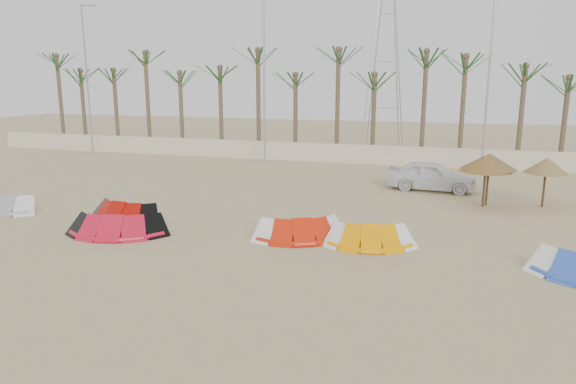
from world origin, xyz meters
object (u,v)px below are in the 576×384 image
(parasol_left, at_px, (486,164))
(parasol_right, at_px, (546,166))
(kite_red_right, at_px, (303,226))
(parasol_mid, at_px, (489,161))
(kite_grey, at_px, (6,200))
(kite_orange, at_px, (371,233))
(car, at_px, (431,176))
(kite_red_mid, at_px, (122,222))
(kite_red_left, at_px, (127,209))

(parasol_left, distance_m, parasol_right, 2.65)
(kite_red_right, relative_size, parasol_mid, 1.55)
(kite_grey, bearing_deg, kite_red_right, -0.26)
(kite_orange, relative_size, car, 0.73)
(kite_red_mid, height_order, kite_orange, same)
(kite_grey, distance_m, kite_red_mid, 7.18)
(kite_orange, bearing_deg, kite_red_left, 177.81)
(kite_red_left, xyz_separation_m, kite_red_right, (7.60, -0.28, 0.00))
(kite_red_left, bearing_deg, kite_red_mid, -61.32)
(kite_grey, relative_size, car, 0.82)
(car, bearing_deg, kite_red_mid, 140.56)
(kite_red_left, distance_m, parasol_mid, 15.98)
(kite_red_mid, bearing_deg, parasol_right, 30.01)
(kite_grey, bearing_deg, parasol_right, 18.34)
(parasol_mid, bearing_deg, parasol_left, -118.10)
(kite_orange, bearing_deg, parasol_mid, 60.13)
(parasol_left, xyz_separation_m, car, (-2.38, 2.95, -1.20))
(kite_red_right, xyz_separation_m, car, (4.17, 9.89, 0.35))
(parasol_right, bearing_deg, kite_orange, -130.64)
(parasol_left, xyz_separation_m, parasol_mid, (0.15, 0.28, 0.07))
(kite_red_left, relative_size, car, 0.75)
(kite_orange, bearing_deg, parasol_right, 49.36)
(parasol_left, relative_size, car, 0.52)
(kite_red_left, bearing_deg, kite_grey, -177.93)
(car, bearing_deg, parasol_mid, -132.43)
(kite_red_right, height_order, parasol_right, parasol_right)
(kite_red_right, distance_m, parasol_mid, 9.98)
(kite_grey, xyz_separation_m, kite_red_right, (13.65, -0.06, -0.00))
(parasol_left, bearing_deg, car, 128.93)
(kite_red_left, bearing_deg, kite_orange, -2.19)
(kite_grey, xyz_separation_m, kite_orange, (16.14, -0.17, -0.00))
(kite_orange, height_order, parasol_left, parasol_left)
(parasol_mid, xyz_separation_m, car, (-2.53, 2.67, -1.28))
(kite_grey, height_order, kite_red_right, same)
(kite_red_right, bearing_deg, kite_orange, -2.42)
(parasol_mid, relative_size, parasol_right, 1.07)
(kite_red_mid, relative_size, kite_orange, 1.20)
(kite_orange, bearing_deg, kite_grey, 179.40)
(parasol_left, distance_m, parasol_mid, 0.33)
(kite_orange, height_order, car, car)
(parasol_left, height_order, parasol_right, parasol_left)
(kite_orange, height_order, parasol_mid, parasol_mid)
(parasol_left, bearing_deg, kite_red_left, -154.81)
(kite_orange, distance_m, parasol_left, 8.28)
(kite_grey, height_order, parasol_right, parasol_right)
(kite_orange, relative_size, parasol_mid, 1.35)
(kite_orange, bearing_deg, parasol_left, 60.06)
(parasol_mid, height_order, parasol_right, parasol_mid)
(kite_red_mid, distance_m, kite_red_right, 6.80)
(kite_orange, bearing_deg, car, 80.50)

